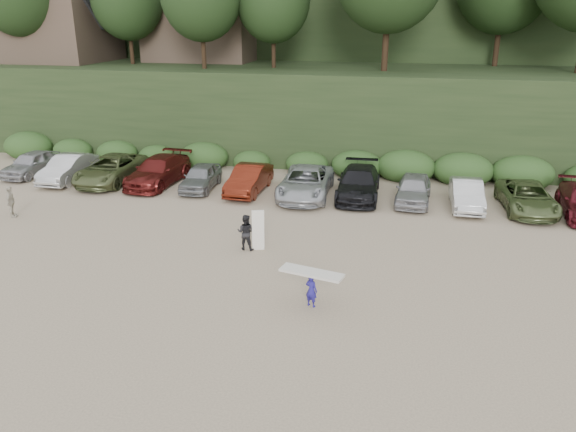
# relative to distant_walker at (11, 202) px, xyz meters

# --- Properties ---
(ground) EXTENTS (120.00, 120.00, 0.00)m
(ground) POSITION_rel_distant_walker_xyz_m (14.74, -3.36, -0.80)
(ground) COLOR tan
(ground) RESTS_ON ground
(parked_cars) EXTENTS (39.60, 6.25, 1.60)m
(parked_cars) POSITION_rel_distant_walker_xyz_m (14.38, 6.63, -0.03)
(parked_cars) COLOR #9F9FA4
(parked_cars) RESTS_ON ground
(distant_walker) EXTENTS (0.71, 1.01, 1.59)m
(distant_walker) POSITION_rel_distant_walker_xyz_m (0.00, 0.00, 0.00)
(distant_walker) COLOR #B4AC98
(distant_walker) RESTS_ON ground
(child_surfer) EXTENTS (2.30, 1.11, 1.33)m
(child_surfer) POSITION_rel_distant_walker_xyz_m (16.16, -5.64, 0.11)
(child_surfer) COLOR navy
(child_surfer) RESTS_ON ground
(adult_surfer) EXTENTS (1.24, 0.63, 1.86)m
(adult_surfer) POSITION_rel_distant_walker_xyz_m (12.57, -1.35, 0.00)
(adult_surfer) COLOR black
(adult_surfer) RESTS_ON ground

